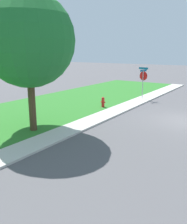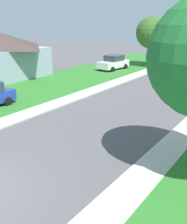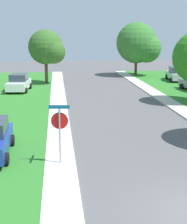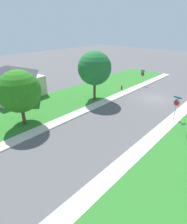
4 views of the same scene
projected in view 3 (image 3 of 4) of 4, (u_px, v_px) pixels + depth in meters
The scene contains 6 objects.
sidewalk_west at pixel (59, 122), 21.91m from camera, with size 1.40×56.00×0.10m, color beige.
stop_sign_far_corner at pixel (60, 124), 14.64m from camera, with size 0.92×0.92×2.77m.
car_white_driveway_right at pixel (19, 83), 33.16m from camera, with size 2.33×4.44×1.76m.
car_silver_far_down_street at pixel (177, 74), 40.01m from camera, with size 2.44×4.49×1.76m.
tree_sidewalk_mid at pixel (139, 44), 44.18m from camera, with size 5.84×5.44×7.14m.
tree_across_left at pixel (48, 48), 37.10m from camera, with size 4.17×3.88×6.14m.
Camera 3 is at (-4.75, -9.26, 5.89)m, focal length 53.00 mm.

